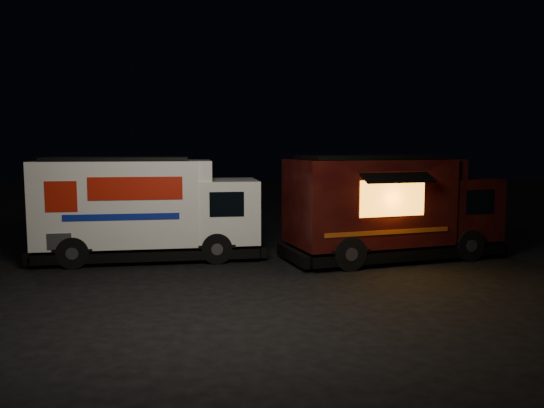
{
  "coord_description": "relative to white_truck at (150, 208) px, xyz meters",
  "views": [
    {
      "loc": [
        -0.75,
        -13.03,
        3.29
      ],
      "look_at": [
        0.46,
        2.0,
        1.67
      ],
      "focal_mm": 35.0,
      "sensor_mm": 36.0,
      "label": 1
    }
  ],
  "objects": [
    {
      "name": "white_truck",
      "position": [
        0.0,
        0.0,
        0.0
      ],
      "size": [
        6.78,
        2.76,
        3.01
      ],
      "primitive_type": null,
      "rotation": [
        0.0,
        0.0,
        0.08
      ],
      "color": "white",
      "rests_on": "ground"
    },
    {
      "name": "red_truck",
      "position": [
        7.17,
        -0.48,
        0.02
      ],
      "size": [
        6.95,
        3.91,
        3.05
      ],
      "primitive_type": null,
      "rotation": [
        0.0,
        0.0,
        0.24
      ],
      "color": "#3E120B",
      "rests_on": "ground"
    },
    {
      "name": "ground",
      "position": [
        3.08,
        -2.68,
        -1.5
      ],
      "size": [
        80.0,
        80.0,
        0.0
      ],
      "primitive_type": "plane",
      "color": "black",
      "rests_on": "ground"
    }
  ]
}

